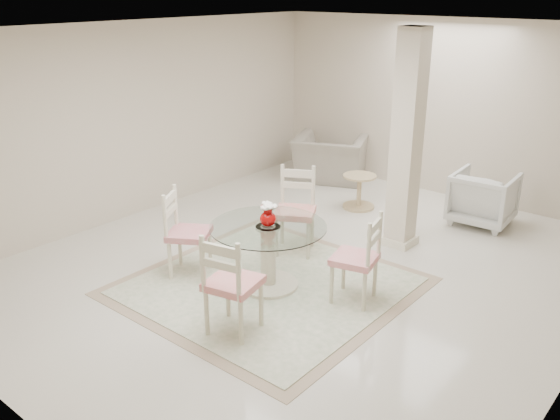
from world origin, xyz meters
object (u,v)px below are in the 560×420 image
Objects in this scene: dining_chair_north at (296,204)px; armchair_white at (483,198)px; column at (407,142)px; red_vase at (268,214)px; dining_chair_east at (361,253)px; dining_chair_west at (183,226)px; recliner_taupe at (330,158)px; side_table at (359,193)px; dining_table at (268,256)px; dining_chair_south at (229,278)px.

dining_chair_north is 2.78m from armchair_white.
column is 10.15× the size of red_vase.
dining_chair_west is (-1.91, -0.73, 0.02)m from dining_chair_east.
recliner_taupe is at bearing 144.06° from column.
dining_chair_east is at bearing -57.18° from side_table.
dining_table is at bearing 68.40° from armchair_white.
dining_chair_east is 0.93× the size of recliner_taupe.
column is 2.35× the size of dining_chair_south.
armchair_white reaches higher than dining_table.
recliner_taupe is (-2.25, 1.63, -0.97)m from column.
dining_chair_east is 2.12× the size of side_table.
recliner_taupe is at bearing 115.54° from dining_table.
dining_table is 4.72× the size of red_vase.
red_vase is at bearing 92.84° from recliner_taupe.
dining_chair_north is at bearing 111.38° from dining_table.
dining_chair_west is at bearing -158.52° from dining_table.
column is 2.95m from recliner_taupe.
dining_chair_west is 3.16m from side_table.
red_vase is 0.24× the size of dining_chair_west.
red_vase is 0.52× the size of side_table.
column is 2.33× the size of recliner_taupe.
dining_chair_north is at bearing -81.62° from dining_chair_south.
armchair_white is (1.06, 3.32, -0.49)m from red_vase.
recliner_taupe is (-2.68, 3.24, -0.19)m from dining_chair_east.
red_vase is 1.06m from dining_chair_west.
recliner_taupe is 1.42m from side_table.
dining_chair_east reaches higher than recliner_taupe.
dining_table is 1.06m from dining_chair_north.
dining_chair_west is at bearing -96.63° from side_table.
column is 2.29× the size of dining_chair_north.
dining_chair_north is 1.05× the size of dining_chair_west.
dining_chair_west reaches higher than side_table.
dining_table is 2.81m from side_table.
red_vase is 0.23× the size of dining_chair_north.
column reaches higher than dining_table.
column reaches higher than side_table.
column is 5.29× the size of side_table.
dining_chair_north reaches higher than recliner_taupe.
dining_chair_south is 1.41× the size of armchair_white.
side_table is at bearing 120.36° from recliner_taupe.
dining_chair_south reaches higher than dining_chair_east.
dining_table is 1.54× the size of armchair_white.
column reaches higher than dining_chair_north.
red_vase is at bearing -82.38° from dining_chair_south.
dining_chair_north is 1.03× the size of dining_chair_south.
side_table is at bearing 67.43° from dining_chair_north.
red_vase is at bearing 68.46° from armchair_white.
dining_chair_east is at bearing -75.30° from column.
column is 1.84m from dining_chair_east.
dining_table is 1.09× the size of dining_chair_south.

